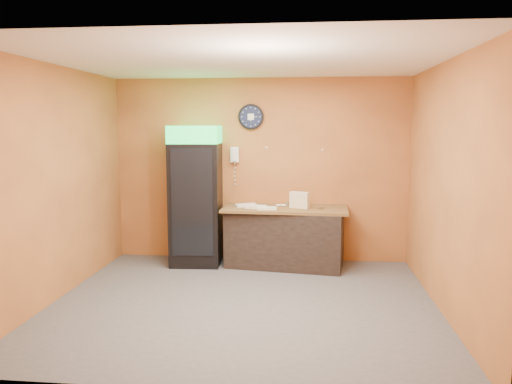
# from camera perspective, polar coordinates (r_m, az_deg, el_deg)

# --- Properties ---
(floor) EXTENTS (4.50, 4.50, 0.00)m
(floor) POSITION_cam_1_polar(r_m,az_deg,el_deg) (6.05, -1.42, -12.52)
(floor) COLOR #47474C
(floor) RESTS_ON ground
(back_wall) EXTENTS (4.50, 0.02, 2.80)m
(back_wall) POSITION_cam_1_polar(r_m,az_deg,el_deg) (7.70, 0.46, 2.53)
(back_wall) COLOR #C37537
(back_wall) RESTS_ON floor
(left_wall) EXTENTS (0.02, 4.00, 2.80)m
(left_wall) POSITION_cam_1_polar(r_m,az_deg,el_deg) (6.41, -21.83, 0.95)
(left_wall) COLOR #C37537
(left_wall) RESTS_ON floor
(right_wall) EXTENTS (0.02, 4.00, 2.80)m
(right_wall) POSITION_cam_1_polar(r_m,az_deg,el_deg) (5.87, 20.86, 0.43)
(right_wall) COLOR #C37537
(right_wall) RESTS_ON floor
(ceiling) EXTENTS (4.50, 4.00, 0.02)m
(ceiling) POSITION_cam_1_polar(r_m,az_deg,el_deg) (5.73, -1.52, 14.80)
(ceiling) COLOR white
(ceiling) RESTS_ON back_wall
(beverage_cooler) EXTENTS (0.77, 0.78, 2.08)m
(beverage_cooler) POSITION_cam_1_polar(r_m,az_deg,el_deg) (7.50, -6.94, -0.62)
(beverage_cooler) COLOR black
(beverage_cooler) RESTS_ON floor
(prep_counter) EXTENTS (1.77, 0.96, 0.84)m
(prep_counter) POSITION_cam_1_polar(r_m,az_deg,el_deg) (7.45, 3.34, -5.27)
(prep_counter) COLOR black
(prep_counter) RESTS_ON floor
(wall_clock) EXTENTS (0.39, 0.06, 0.39)m
(wall_clock) POSITION_cam_1_polar(r_m,az_deg,el_deg) (7.65, -0.58, 8.59)
(wall_clock) COLOR black
(wall_clock) RESTS_ON back_wall
(wall_phone) EXTENTS (0.13, 0.11, 0.23)m
(wall_phone) POSITION_cam_1_polar(r_m,az_deg,el_deg) (7.68, -2.44, 4.28)
(wall_phone) COLOR white
(wall_phone) RESTS_ON back_wall
(butcher_paper) EXTENTS (1.86, 0.90, 0.04)m
(butcher_paper) POSITION_cam_1_polar(r_m,az_deg,el_deg) (7.37, 3.37, -1.92)
(butcher_paper) COLOR brown
(butcher_paper) RESTS_ON prep_counter
(sub_roll_stack) EXTENTS (0.30, 0.19, 0.24)m
(sub_roll_stack) POSITION_cam_1_polar(r_m,az_deg,el_deg) (7.30, 4.98, -0.92)
(sub_roll_stack) COLOR beige
(sub_roll_stack) RESTS_ON butcher_paper
(wrapped_sandwich_left) EXTENTS (0.32, 0.16, 0.04)m
(wrapped_sandwich_left) POSITION_cam_1_polar(r_m,az_deg,el_deg) (7.28, -0.04, -1.69)
(wrapped_sandwich_left) COLOR silver
(wrapped_sandwich_left) RESTS_ON butcher_paper
(wrapped_sandwich_mid) EXTENTS (0.29, 0.13, 0.04)m
(wrapped_sandwich_mid) POSITION_cam_1_polar(r_m,az_deg,el_deg) (7.16, 1.26, -1.86)
(wrapped_sandwich_mid) COLOR silver
(wrapped_sandwich_mid) RESTS_ON butcher_paper
(wrapped_sandwich_right) EXTENTS (0.32, 0.24, 0.04)m
(wrapped_sandwich_right) POSITION_cam_1_polar(r_m,az_deg,el_deg) (7.42, -1.18, -1.52)
(wrapped_sandwich_right) COLOR silver
(wrapped_sandwich_right) RESTS_ON butcher_paper
(kitchen_tool) EXTENTS (0.07, 0.07, 0.07)m
(kitchen_tool) POSITION_cam_1_polar(r_m,az_deg,el_deg) (7.49, 3.61, -1.36)
(kitchen_tool) COLOR silver
(kitchen_tool) RESTS_ON butcher_paper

